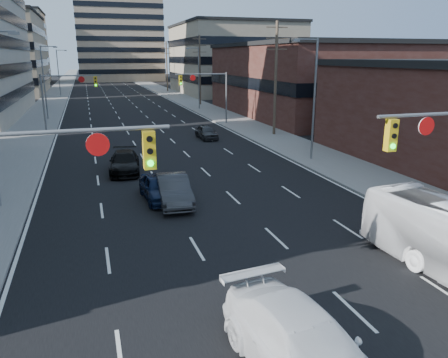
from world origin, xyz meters
TOP-DOWN VIEW (x-y plane):
  - road_surface at (0.00, 130.00)m, footprint 18.00×300.00m
  - sidewalk_left at (-11.50, 130.00)m, footprint 5.00×300.00m
  - sidewalk_right at (11.50, 130.00)m, footprint 5.00×300.00m
  - storefront_right_mid at (24.00, 50.00)m, footprint 20.00×30.00m
  - office_right_far at (25.00, 88.00)m, footprint 22.00×28.00m
  - bg_block_left at (-28.00, 140.00)m, footprint 24.00×24.00m
  - bg_block_right at (32.00, 130.00)m, footprint 22.00×22.00m
  - signal_near_left at (-7.45, 8.00)m, footprint 6.59×0.33m
  - signal_far_left at (-7.68, 45.00)m, footprint 6.09×0.33m
  - signal_far_right at (7.68, 45.00)m, footprint 6.09×0.33m
  - utility_pole_block at (12.20, 36.00)m, footprint 2.20×0.28m
  - utility_pole_midblock at (12.20, 66.00)m, footprint 2.20×0.28m
  - utility_pole_distant at (12.20, 96.00)m, footprint 2.20×0.28m
  - streetlight_left_mid at (-10.34, 55.00)m, footprint 2.03×0.22m
  - streetlight_left_far at (-10.34, 90.00)m, footprint 2.03×0.22m
  - streetlight_right_near at (10.34, 25.00)m, footprint 2.03×0.22m
  - streetlight_right_far at (10.34, 60.00)m, footprint 2.03×0.22m
  - white_van at (-1.11, 3.82)m, footprint 3.04×6.11m
  - sedan_blue at (-2.26, 18.93)m, footprint 1.93×4.28m
  - sedan_grey_center at (-1.60, 18.03)m, footprint 1.89×4.78m
  - sedan_black_far at (-3.53, 25.60)m, footprint 2.48×5.07m
  - sedan_grey_right at (5.20, 36.28)m, footprint 1.67×3.88m

SIDE VIEW (x-z plane):
  - road_surface at x=0.00m, z-range 0.00..0.02m
  - sidewalk_left at x=-11.50m, z-range 0.00..0.15m
  - sidewalk_right at x=11.50m, z-range 0.00..0.15m
  - sedan_grey_right at x=5.20m, z-range 0.00..1.30m
  - sedan_black_far at x=-3.53m, z-range 0.00..1.42m
  - sedan_blue at x=-2.26m, z-range 0.00..1.43m
  - sedan_grey_center at x=-1.60m, z-range 0.00..1.55m
  - white_van at x=-1.11m, z-range 0.00..1.71m
  - signal_far_left at x=-7.68m, z-range 1.30..7.30m
  - signal_far_right at x=7.68m, z-range 1.30..7.30m
  - signal_near_left at x=-7.45m, z-range 1.33..7.33m
  - storefront_right_mid at x=24.00m, z-range 0.00..9.00m
  - streetlight_left_mid at x=-10.34m, z-range 0.55..9.55m
  - streetlight_left_far at x=-10.34m, z-range 0.55..9.55m
  - streetlight_right_near at x=10.34m, z-range 0.55..9.55m
  - streetlight_right_far at x=10.34m, z-range 0.55..9.55m
  - utility_pole_block at x=12.20m, z-range 0.28..11.28m
  - utility_pole_midblock at x=12.20m, z-range 0.28..11.28m
  - utility_pole_distant at x=12.20m, z-range 0.28..11.28m
  - bg_block_right at x=32.00m, z-range 0.00..12.00m
  - office_right_far at x=25.00m, z-range 0.00..14.00m
  - bg_block_left at x=-28.00m, z-range 0.00..20.00m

